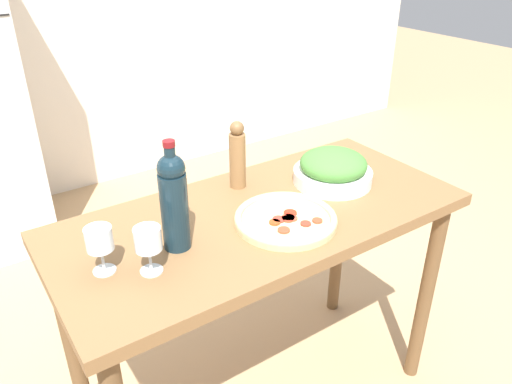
{
  "coord_description": "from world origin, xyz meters",
  "views": [
    {
      "loc": [
        -0.8,
        -1.15,
        1.71
      ],
      "look_at": [
        0.0,
        0.03,
        0.94
      ],
      "focal_mm": 35.0,
      "sensor_mm": 36.0,
      "label": 1
    }
  ],
  "objects": [
    {
      "name": "wine_bottle",
      "position": [
        -0.31,
        -0.02,
        1.04
      ],
      "size": [
        0.08,
        0.08,
        0.33
      ],
      "color": "#142833",
      "rests_on": "prep_counter"
    },
    {
      "name": "homemade_pizza",
      "position": [
        0.02,
        -0.1,
        0.9
      ],
      "size": [
        0.32,
        0.32,
        0.03
      ],
      "color": "#DBC189",
      "rests_on": "prep_counter"
    },
    {
      "name": "pepper_mill",
      "position": [
        0.03,
        0.2,
        1.0
      ],
      "size": [
        0.06,
        0.06,
        0.24
      ],
      "color": "olive",
      "rests_on": "prep_counter"
    },
    {
      "name": "wine_glass_far",
      "position": [
        -0.53,
        -0.02,
        0.98
      ],
      "size": [
        0.07,
        0.07,
        0.14
      ],
      "color": "silver",
      "rests_on": "prep_counter"
    },
    {
      "name": "wine_glass_near",
      "position": [
        -0.43,
        -0.09,
        0.98
      ],
      "size": [
        0.07,
        0.07,
        0.14
      ],
      "color": "silver",
      "rests_on": "prep_counter"
    },
    {
      "name": "salad_bowl",
      "position": [
        0.33,
        0.03,
        0.94
      ],
      "size": [
        0.28,
        0.28,
        0.12
      ],
      "color": "white",
      "rests_on": "prep_counter"
    },
    {
      "name": "prep_counter",
      "position": [
        0.0,
        0.0,
        0.76
      ],
      "size": [
        1.36,
        0.62,
        0.88
      ],
      "color": "brown",
      "rests_on": "ground_plane"
    }
  ]
}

